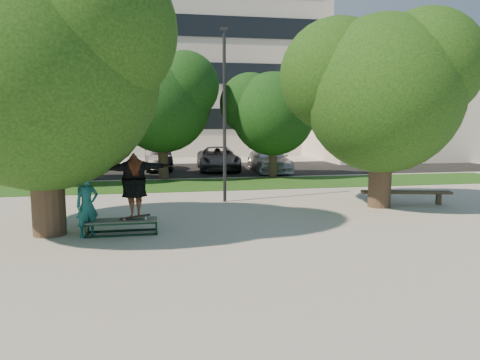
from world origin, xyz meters
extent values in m
plane|color=#ACA89F|center=(0.00, 0.00, 0.00)|extent=(120.00, 120.00, 0.00)
cube|color=#224914|center=(1.00, 9.50, 0.01)|extent=(30.00, 4.00, 0.02)
cube|color=black|center=(0.00, 16.00, 0.01)|extent=(40.00, 8.00, 0.01)
cylinder|color=#38281E|center=(-4.20, 1.00, 1.60)|extent=(0.84, 0.84, 3.20)
sphere|color=#10360E|center=(-4.20, 1.00, 4.07)|extent=(5.80, 5.80, 5.80)
sphere|color=#10360E|center=(-2.90, 0.42, 5.08)|extent=(4.06, 4.06, 4.06)
cylinder|color=#38281E|center=(6.00, 3.00, 1.50)|extent=(0.76, 0.76, 3.00)
sphere|color=#10360E|center=(6.00, 3.00, 3.78)|extent=(5.20, 5.20, 5.20)
sphere|color=#10360E|center=(4.70, 3.78, 4.43)|extent=(3.90, 3.90, 3.90)
sphere|color=#10360E|center=(7.17, 2.48, 4.69)|extent=(3.64, 3.64, 3.64)
cylinder|color=#38281E|center=(-6.50, 11.00, 1.40)|extent=(0.44, 0.44, 2.80)
sphere|color=black|center=(-6.50, 11.00, 3.46)|extent=(4.40, 4.40, 4.40)
sphere|color=black|center=(-7.60, 11.66, 4.01)|extent=(3.30, 3.30, 3.30)
sphere|color=black|center=(-5.51, 10.56, 4.23)|extent=(3.08, 3.08, 3.08)
cylinder|color=#38281E|center=(-1.00, 12.00, 1.50)|extent=(0.50, 0.50, 3.00)
sphere|color=black|center=(-1.00, 12.00, 3.72)|extent=(4.80, 4.80, 4.80)
sphere|color=black|center=(-2.20, 12.72, 4.32)|extent=(3.60, 3.60, 3.60)
sphere|color=black|center=(0.08, 11.52, 4.56)|extent=(3.36, 3.36, 3.36)
cylinder|color=#38281E|center=(4.50, 11.50, 1.30)|extent=(0.40, 0.40, 2.60)
sphere|color=black|center=(4.50, 11.50, 3.23)|extent=(4.20, 4.20, 4.20)
sphere|color=black|center=(3.45, 12.13, 3.75)|extent=(3.15, 3.15, 3.15)
sphere|color=black|center=(5.45, 11.08, 3.96)|extent=(2.94, 2.94, 2.94)
cylinder|color=#2D2D30|center=(1.00, 5.00, 3.00)|extent=(0.12, 0.12, 6.00)
cube|color=#2D2D30|center=(1.00, 5.00, 6.05)|extent=(0.25, 0.15, 0.12)
cube|color=#B8B6AB|center=(-2.00, 32.00, 8.00)|extent=(30.00, 14.00, 16.00)
cube|color=black|center=(-2.00, 24.94, 3.00)|extent=(27.60, 0.12, 1.60)
cube|color=black|center=(-2.00, 24.94, 6.50)|extent=(27.60, 0.12, 1.60)
cube|color=black|center=(-2.00, 24.94, 10.00)|extent=(27.60, 0.12, 1.60)
cube|color=silver|center=(18.00, 22.00, 4.00)|extent=(15.00, 10.00, 8.00)
cube|color=#475147|center=(-2.37, 0.71, 0.36)|extent=(1.80, 0.60, 0.03)
cylinder|color=white|center=(-2.30, 0.63, 0.40)|extent=(0.06, 0.03, 0.06)
cylinder|color=white|center=(-2.30, 0.79, 0.40)|extent=(0.06, 0.03, 0.06)
cylinder|color=white|center=(-1.76, 0.63, 0.40)|extent=(0.06, 0.03, 0.06)
cylinder|color=white|center=(-1.76, 0.79, 0.40)|extent=(0.06, 0.03, 0.06)
cube|color=black|center=(-2.03, 0.71, 0.44)|extent=(0.78, 0.20, 0.10)
imported|color=brown|center=(-2.03, 0.71, 1.28)|extent=(2.10, 0.89, 1.65)
imported|color=#175856|center=(-3.20, 0.57, 0.81)|extent=(0.70, 0.63, 1.62)
cube|color=#453B29|center=(6.05, 3.52, 0.20)|extent=(0.19, 0.19, 0.41)
cube|color=#453B29|center=(8.24, 2.99, 0.20)|extent=(0.19, 0.19, 0.41)
cube|color=#453B29|center=(7.14, 3.26, 0.43)|extent=(3.08, 1.12, 0.08)
imported|color=silver|center=(-9.00, 16.40, 0.66)|extent=(1.78, 3.97, 1.33)
imported|color=black|center=(-1.20, 16.10, 0.68)|extent=(1.59, 4.19, 1.37)
imported|color=slate|center=(2.26, 15.51, 0.69)|extent=(2.52, 5.04, 1.37)
imported|color=silver|center=(4.99, 14.12, 0.69)|extent=(2.06, 4.80, 1.38)
camera|label=1|loc=(-1.58, -11.50, 2.95)|focal=35.00mm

